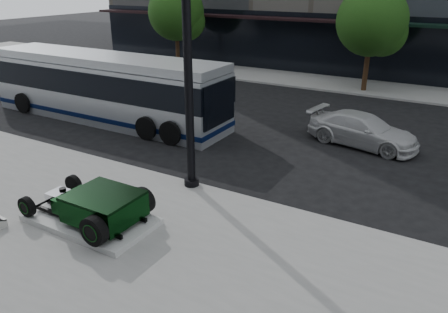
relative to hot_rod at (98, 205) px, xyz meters
The scene contains 8 objects.
ground 5.58m from the hot_rod, 76.78° to the left, with size 120.00×120.00×0.00m, color black.
sidewalk_far 19.44m from the hot_rod, 86.26° to the left, with size 70.00×4.00×0.12m, color gray.
street_trees 18.87m from the hot_rod, 82.56° to the left, with size 29.80×3.80×5.70m.
display_plinth 0.60m from the hot_rod, behind, with size 3.40×1.80×0.15m, color silver.
hot_rod is the anchor object (origin of this frame).
lamppost 4.58m from the hot_rod, 77.37° to the left, with size 0.45×0.45×8.27m.
transit_bus 9.93m from the hot_rod, 132.85° to the left, with size 12.12×2.88×2.92m.
white_sedan 10.57m from the hot_rod, 65.99° to the left, with size 1.73×4.25×1.23m, color silver.
Camera 1 is at (6.42, -12.25, 6.05)m, focal length 35.00 mm.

